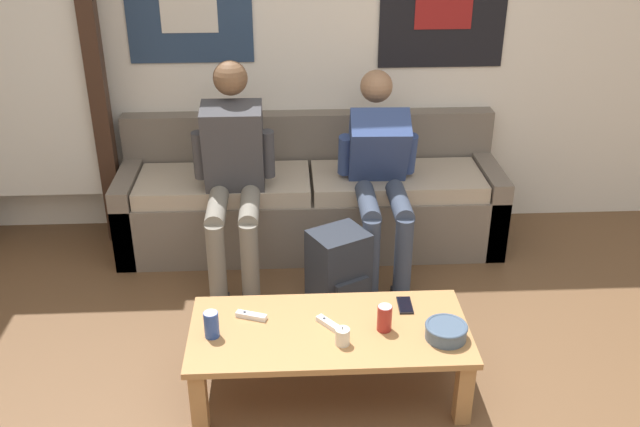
{
  "coord_description": "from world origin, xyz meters",
  "views": [
    {
      "loc": [
        -0.26,
        -2.08,
        2.24
      ],
      "look_at": [
        -0.1,
        1.09,
        0.65
      ],
      "focal_mm": 40.0,
      "sensor_mm": 36.0,
      "label": 1
    }
  ],
  "objects_px": {
    "couch": "(311,201)",
    "person_seated_teen": "(380,169)",
    "drink_can_red": "(384,318)",
    "person_seated_adult": "(233,169)",
    "cell_phone": "(405,305)",
    "backpack": "(339,272)",
    "pillar_candle": "(343,337)",
    "ceramic_bowl": "(446,331)",
    "game_controller_near_right": "(251,316)",
    "drink_can_blue": "(211,324)",
    "coffee_table": "(329,338)",
    "game_controller_near_left": "(329,324)"
  },
  "relations": [
    {
      "from": "couch",
      "to": "person_seated_teen",
      "type": "height_order",
      "value": "person_seated_teen"
    },
    {
      "from": "backpack",
      "to": "game_controller_near_right",
      "type": "bearing_deg",
      "value": -127.5
    },
    {
      "from": "backpack",
      "to": "game_controller_near_left",
      "type": "relative_size",
      "value": 3.42
    },
    {
      "from": "cell_phone",
      "to": "drink_can_red",
      "type": "bearing_deg",
      "value": -124.46
    },
    {
      "from": "couch",
      "to": "ceramic_bowl",
      "type": "relative_size",
      "value": 12.59
    },
    {
      "from": "ceramic_bowl",
      "to": "game_controller_near_left",
      "type": "relative_size",
      "value": 1.41
    },
    {
      "from": "pillar_candle",
      "to": "game_controller_near_right",
      "type": "height_order",
      "value": "pillar_candle"
    },
    {
      "from": "person_seated_adult",
      "to": "game_controller_near_left",
      "type": "height_order",
      "value": "person_seated_adult"
    },
    {
      "from": "drink_can_blue",
      "to": "drink_can_red",
      "type": "distance_m",
      "value": 0.76
    },
    {
      "from": "drink_can_red",
      "to": "ceramic_bowl",
      "type": "bearing_deg",
      "value": -16.11
    },
    {
      "from": "drink_can_red",
      "to": "coffee_table",
      "type": "bearing_deg",
      "value": 175.29
    },
    {
      "from": "couch",
      "to": "drink_can_blue",
      "type": "bearing_deg",
      "value": -108.25
    },
    {
      "from": "person_seated_adult",
      "to": "backpack",
      "type": "distance_m",
      "value": 0.84
    },
    {
      "from": "couch",
      "to": "coffee_table",
      "type": "bearing_deg",
      "value": -88.91
    },
    {
      "from": "couch",
      "to": "drink_can_red",
      "type": "height_order",
      "value": "couch"
    },
    {
      "from": "drink_can_red",
      "to": "person_seated_adult",
      "type": "bearing_deg",
      "value": 122.74
    },
    {
      "from": "pillar_candle",
      "to": "cell_phone",
      "type": "relative_size",
      "value": 0.65
    },
    {
      "from": "pillar_candle",
      "to": "coffee_table",
      "type": "bearing_deg",
      "value": 113.03
    },
    {
      "from": "person_seated_teen",
      "to": "cell_phone",
      "type": "bearing_deg",
      "value": -90.0
    },
    {
      "from": "backpack",
      "to": "coffee_table",
      "type": "bearing_deg",
      "value": -98.17
    },
    {
      "from": "person_seated_adult",
      "to": "pillar_candle",
      "type": "height_order",
      "value": "person_seated_adult"
    },
    {
      "from": "person_seated_adult",
      "to": "backpack",
      "type": "height_order",
      "value": "person_seated_adult"
    },
    {
      "from": "person_seated_teen",
      "to": "game_controller_near_right",
      "type": "height_order",
      "value": "person_seated_teen"
    },
    {
      "from": "ceramic_bowl",
      "to": "cell_phone",
      "type": "relative_size",
      "value": 1.37
    },
    {
      "from": "person_seated_teen",
      "to": "backpack",
      "type": "xyz_separation_m",
      "value": [
        -0.27,
        -0.47,
        -0.4
      ]
    },
    {
      "from": "person_seated_adult",
      "to": "cell_phone",
      "type": "bearing_deg",
      "value": -48.16
    },
    {
      "from": "game_controller_near_left",
      "to": "game_controller_near_right",
      "type": "height_order",
      "value": "same"
    },
    {
      "from": "drink_can_blue",
      "to": "game_controller_near_right",
      "type": "xyz_separation_m",
      "value": [
        0.17,
        0.13,
        -0.05
      ]
    },
    {
      "from": "game_controller_near_left",
      "to": "couch",
      "type": "bearing_deg",
      "value": 91.08
    },
    {
      "from": "couch",
      "to": "drink_can_blue",
      "type": "distance_m",
      "value": 1.58
    },
    {
      "from": "ceramic_bowl",
      "to": "drink_can_red",
      "type": "bearing_deg",
      "value": 163.89
    },
    {
      "from": "coffee_table",
      "to": "backpack",
      "type": "xyz_separation_m",
      "value": [
        0.1,
        0.69,
        -0.07
      ]
    },
    {
      "from": "backpack",
      "to": "ceramic_bowl",
      "type": "height_order",
      "value": "backpack"
    },
    {
      "from": "backpack",
      "to": "person_seated_adult",
      "type": "bearing_deg",
      "value": 144.37
    },
    {
      "from": "person_seated_adult",
      "to": "person_seated_teen",
      "type": "distance_m",
      "value": 0.85
    },
    {
      "from": "couch",
      "to": "game_controller_near_right",
      "type": "height_order",
      "value": "couch"
    },
    {
      "from": "coffee_table",
      "to": "pillar_candle",
      "type": "height_order",
      "value": "pillar_candle"
    },
    {
      "from": "coffee_table",
      "to": "drink_can_blue",
      "type": "height_order",
      "value": "drink_can_blue"
    },
    {
      "from": "pillar_candle",
      "to": "drink_can_red",
      "type": "relative_size",
      "value": 0.72
    },
    {
      "from": "person_seated_teen",
      "to": "game_controller_near_right",
      "type": "xyz_separation_m",
      "value": [
        -0.72,
        -1.06,
        -0.26
      ]
    },
    {
      "from": "backpack",
      "to": "drink_can_red",
      "type": "bearing_deg",
      "value": -78.43
    },
    {
      "from": "cell_phone",
      "to": "backpack",
      "type": "bearing_deg",
      "value": 116.83
    },
    {
      "from": "person_seated_adult",
      "to": "pillar_candle",
      "type": "xyz_separation_m",
      "value": [
        0.53,
        -1.22,
        -0.28
      ]
    },
    {
      "from": "ceramic_bowl",
      "to": "drink_can_blue",
      "type": "relative_size",
      "value": 1.52
    },
    {
      "from": "couch",
      "to": "game_controller_near_right",
      "type": "distance_m",
      "value": 1.4
    },
    {
      "from": "couch",
      "to": "coffee_table",
      "type": "distance_m",
      "value": 1.46
    },
    {
      "from": "drink_can_red",
      "to": "game_controller_near_left",
      "type": "height_order",
      "value": "drink_can_red"
    },
    {
      "from": "pillar_candle",
      "to": "ceramic_bowl",
      "type": "bearing_deg",
      "value": 2.54
    },
    {
      "from": "drink_can_red",
      "to": "cell_phone",
      "type": "bearing_deg",
      "value": 55.54
    },
    {
      "from": "coffee_table",
      "to": "game_controller_near_right",
      "type": "height_order",
      "value": "game_controller_near_right"
    }
  ]
}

